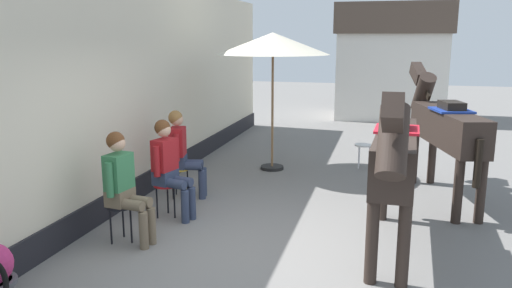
% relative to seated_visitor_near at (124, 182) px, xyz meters
% --- Properties ---
extents(ground_plane, '(40.00, 40.00, 0.00)m').
position_rel_seated_visitor_near_xyz_m(ground_plane, '(1.72, 3.10, -0.78)').
color(ground_plane, slate).
extents(pub_facade_wall, '(0.34, 14.00, 3.40)m').
position_rel_seated_visitor_near_xyz_m(pub_facade_wall, '(-0.83, 1.60, 0.76)').
color(pub_facade_wall, beige).
rests_on(pub_facade_wall, ground_plane).
extents(distant_cottage, '(3.40, 2.60, 3.50)m').
position_rel_seated_visitor_near_xyz_m(distant_cottage, '(3.12, 11.14, 1.02)').
color(distant_cottage, silver).
rests_on(distant_cottage, ground_plane).
extents(seated_visitor_near, '(0.61, 0.49, 1.39)m').
position_rel_seated_visitor_near_xyz_m(seated_visitor_near, '(0.00, 0.00, 0.00)').
color(seated_visitor_near, black).
rests_on(seated_visitor_near, ground_plane).
extents(seated_visitor_middle, '(0.61, 0.48, 1.39)m').
position_rel_seated_visitor_near_xyz_m(seated_visitor_middle, '(0.16, 0.96, 0.00)').
color(seated_visitor_middle, red).
rests_on(seated_visitor_middle, ground_plane).
extents(seated_visitor_far, '(0.61, 0.48, 1.39)m').
position_rel_seated_visitor_near_xyz_m(seated_visitor_far, '(-0.03, 1.86, 0.00)').
color(seated_visitor_far, gold).
rests_on(seated_visitor_far, ground_plane).
extents(saddled_horse_near, '(0.54, 3.00, 2.06)m').
position_rel_seated_visitor_near_xyz_m(saddled_horse_near, '(3.15, 0.53, 0.38)').
color(saddled_horse_near, '#2D231E').
rests_on(saddled_horse_near, ground_plane).
extents(saddled_horse_far, '(1.02, 2.94, 2.06)m').
position_rel_seated_visitor_near_xyz_m(saddled_horse_far, '(3.91, 2.83, 0.38)').
color(saddled_horse_far, '#2D231E').
rests_on(saddled_horse_far, ground_plane).
extents(cafe_parasol, '(2.10, 2.10, 2.58)m').
position_rel_seated_visitor_near_xyz_m(cafe_parasol, '(0.96, 3.91, 1.59)').
color(cafe_parasol, black).
rests_on(cafe_parasol, ground_plane).
extents(spare_stool_white, '(0.32, 0.32, 0.46)m').
position_rel_seated_visitor_near_xyz_m(spare_stool_white, '(2.63, 4.48, -0.38)').
color(spare_stool_white, white).
rests_on(spare_stool_white, ground_plane).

